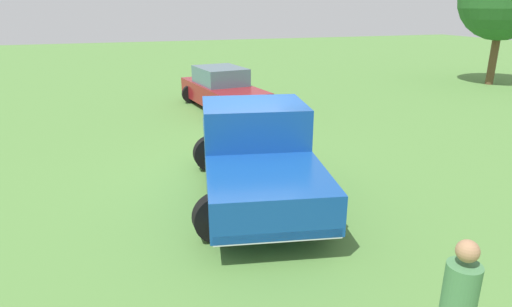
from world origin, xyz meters
The scene contains 5 objects.
ground_plane centered at (0.00, 0.00, 0.00)m, with size 80.00×80.00×0.00m, color #54843D.
pickup_truck centered at (-0.03, 0.85, 0.95)m, with size 3.04×5.27×1.82m.
sedan_near centered at (-1.35, -6.79, 0.70)m, with size 2.53×4.78×1.49m.
person_bystander centered at (-0.36, 5.84, 0.90)m, with size 0.41×0.41×1.61m.
traffic_cone centered at (0.08, -2.85, 0.28)m, with size 0.32×0.32×0.55m, color orange.
Camera 1 is at (2.54, 8.45, 3.59)m, focal length 30.50 mm.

